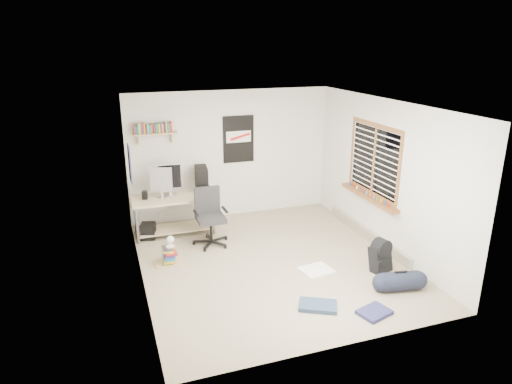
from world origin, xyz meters
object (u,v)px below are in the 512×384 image
object	(u,v)px
duffel_bag	(400,281)
backpack	(380,259)
office_chair	(211,218)
book_stack	(169,254)
desk	(174,215)

from	to	relation	value
duffel_bag	backpack	bearing A→B (deg)	94.30
office_chair	book_stack	size ratio (longest dim) A/B	2.13
desk	duffel_bag	xyz separation A→B (m)	(2.68, -3.06, -0.22)
office_chair	book_stack	xyz separation A→B (m)	(-0.80, -0.46, -0.34)
backpack	office_chair	bearing A→B (deg)	126.51
backpack	book_stack	size ratio (longest dim) A/B	0.89
desk	duffel_bag	world-z (taller)	desk
desk	book_stack	bearing A→B (deg)	-80.19
duffel_bag	book_stack	world-z (taller)	duffel_bag
office_chair	duffel_bag	distance (m)	3.23
office_chair	desk	bearing A→B (deg)	126.59
backpack	duffel_bag	xyz separation A→B (m)	(-0.07, -0.60, -0.06)
office_chair	duffel_bag	xyz separation A→B (m)	(2.16, -2.37, -0.35)
office_chair	backpack	world-z (taller)	office_chair
backpack	duffel_bag	distance (m)	0.60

